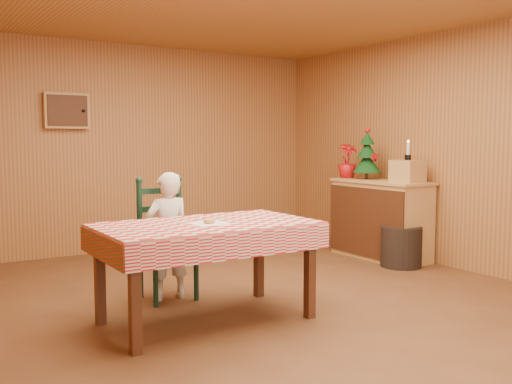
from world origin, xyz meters
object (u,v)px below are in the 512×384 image
(shelf_unit, at_px, (380,219))
(storage_bin, at_px, (401,247))
(seated_child, at_px, (168,236))
(christmas_tree, at_px, (367,156))
(dining_table, at_px, (206,233))
(crate, at_px, (408,171))
(ladder_chair, at_px, (165,242))

(shelf_unit, bearing_deg, storage_bin, -106.93)
(seated_child, xyz_separation_m, christmas_tree, (2.87, 0.53, 0.65))
(seated_child, height_order, storage_bin, seated_child)
(shelf_unit, bearing_deg, dining_table, -160.56)
(crate, xyz_separation_m, christmas_tree, (-0.00, 0.65, 0.16))
(seated_child, bearing_deg, dining_table, 90.00)
(seated_child, xyz_separation_m, crate, (2.87, -0.12, 0.49))
(christmas_tree, bearing_deg, seated_child, -169.55)
(dining_table, xyz_separation_m, christmas_tree, (2.87, 1.26, 0.52))
(shelf_unit, distance_m, christmas_tree, 0.79)
(christmas_tree, relative_size, storage_bin, 1.38)
(christmas_tree, bearing_deg, shelf_unit, -91.98)
(seated_child, distance_m, crate, 2.91)
(shelf_unit, xyz_separation_m, crate, (0.01, -0.40, 0.59))
(dining_table, xyz_separation_m, seated_child, (0.00, 0.73, -0.13))
(ladder_chair, bearing_deg, shelf_unit, 4.44)
(shelf_unit, distance_m, crate, 0.71)
(dining_table, height_order, storage_bin, dining_table)
(ladder_chair, xyz_separation_m, storage_bin, (2.71, -0.25, -0.28))
(ladder_chair, bearing_deg, dining_table, -90.00)
(dining_table, xyz_separation_m, storage_bin, (2.71, 0.53, -0.46))
(ladder_chair, relative_size, crate, 3.60)
(dining_table, distance_m, christmas_tree, 3.17)
(seated_child, relative_size, christmas_tree, 1.81)
(shelf_unit, bearing_deg, seated_child, -174.43)
(crate, bearing_deg, shelf_unit, 91.23)
(seated_child, relative_size, crate, 3.75)
(ladder_chair, distance_m, christmas_tree, 2.99)
(ladder_chair, distance_m, seated_child, 0.08)
(seated_child, height_order, shelf_unit, seated_child)
(shelf_unit, relative_size, crate, 4.13)
(storage_bin, bearing_deg, ladder_chair, 174.69)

